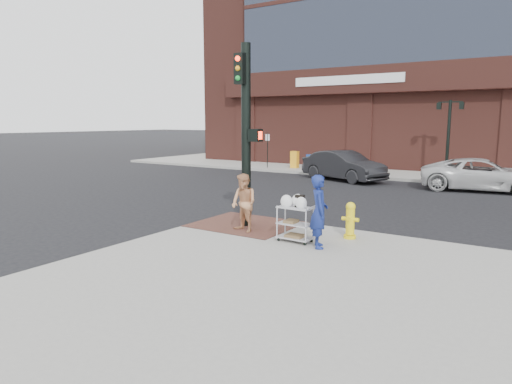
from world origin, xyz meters
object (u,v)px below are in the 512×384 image
Objects in this scene: utility_cart at (295,220)px; lamp_post at (449,130)px; minivan_white at (482,175)px; fire_hydrant at (350,220)px; traffic_signal_pole at (246,130)px; woman_blue at (319,211)px; pedestrian_tan at (244,203)px; sedan_dark at (343,166)px.

lamp_post is at bearing 88.14° from utility_cart.
fire_hydrant is at bearing 162.54° from minivan_white.
lamp_post is 16.12m from utility_cart.
lamp_post is 0.80× the size of traffic_signal_pole.
woman_blue reaches higher than fire_hydrant.
lamp_post reaches higher than minivan_white.
traffic_signal_pole is 4.27× the size of utility_cart.
utility_cart is (1.63, -0.16, -0.25)m from pedestrian_tan.
utility_cart is (1.96, -0.77, -2.15)m from traffic_signal_pole.
pedestrian_tan is 0.33× the size of sedan_dark.
sedan_dark is at bearing 107.20° from utility_cart.
fire_hydrant is (0.49, -14.95, -1.99)m from lamp_post.
sedan_dark is at bearing -11.79° from woman_blue.
woman_blue is (0.18, -16.15, -1.61)m from lamp_post.
woman_blue reaches higher than utility_cart.
sedan_dark is (-4.45, -3.30, -1.84)m from lamp_post.
minivan_white is 4.41× the size of utility_cart.
lamp_post is 3.42× the size of utility_cart.
sedan_dark is at bearing -143.40° from lamp_post.
sedan_dark is 13.29m from utility_cart.
pedestrian_tan is 1.65m from utility_cart.
fire_hydrant is (-1.62, -11.65, -0.09)m from minivan_white.
lamp_post is at bearing 80.76° from traffic_signal_pole.
lamp_post is 5.84m from sedan_dark.
utility_cart is at bearing 46.27° from woman_blue.
fire_hydrant is (4.94, -11.65, -0.15)m from sedan_dark.
fire_hydrant is at bearing 5.26° from traffic_signal_pole.
pedestrian_tan is at bearing -61.64° from traffic_signal_pole.
traffic_signal_pole reaches higher than pedestrian_tan.
sedan_dark reaches higher than utility_cart.
fire_hydrant is (2.64, 0.89, -0.31)m from pedestrian_tan.
woman_blue is 1.10× the size of pedestrian_tan.
pedestrian_tan is at bearing 151.70° from minivan_white.
traffic_signal_pole is 2.92× the size of woman_blue.
woman_blue is 0.33× the size of minivan_white.
pedestrian_tan is at bearing -97.71° from lamp_post.
traffic_signal_pole is 3.35m from woman_blue.
utility_cart is 1.45m from fire_hydrant.
minivan_white is 12.96m from utility_cart.
minivan_white is (1.93, 12.84, -0.29)m from woman_blue.
utility_cart is at bearing -134.15° from fire_hydrant.
sedan_dark reaches higher than fire_hydrant.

